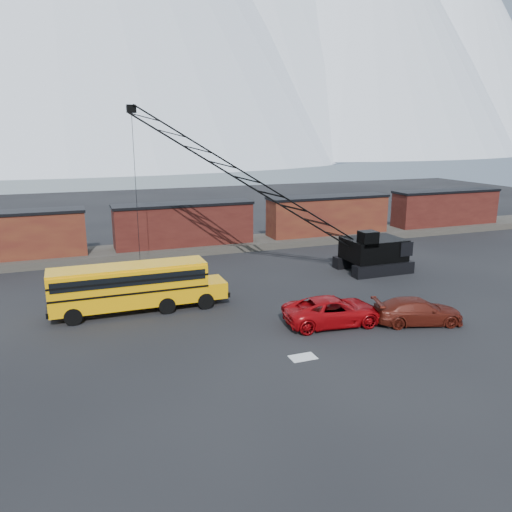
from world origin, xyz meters
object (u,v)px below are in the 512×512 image
Objects in this scene: maroon_suv at (418,311)px; crawler_crane at (254,183)px; school_bus at (135,286)px; red_pickup at (333,311)px.

crawler_crane is (-5.83, 13.57, 6.84)m from maroon_suv.
red_pickup is at bearing -30.60° from school_bus.
school_bus is 12.99m from red_pickup.
maroon_suv is (4.98, -1.72, -0.07)m from red_pickup.
red_pickup is at bearing 87.30° from maroon_suv.
crawler_crane is at bearing 39.60° from maroon_suv.
crawler_crane is at bearing 10.28° from red_pickup.
red_pickup is 5.26m from maroon_suv.
school_bus is 0.52× the size of crawler_crane.
red_pickup is 13.68m from crawler_crane.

